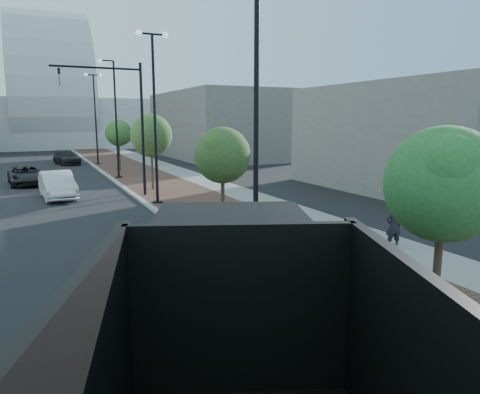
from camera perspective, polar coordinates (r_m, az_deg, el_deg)
name	(u,v)px	position (r m, az deg, el deg)	size (l,w,h in m)	color
sidewalk	(139,169)	(43.21, -12.90, 3.53)	(7.00, 140.00, 0.12)	#4C2D23
concrete_strip	(166,168)	(43.85, -9.45, 3.75)	(2.40, 140.00, 0.13)	slate
curb	(100,171)	(42.61, -17.50, 3.25)	(0.30, 140.00, 0.14)	gray
white_sedan	(57,185)	(28.91, -22.44, 1.45)	(1.71, 4.92, 1.62)	silver
dark_car_mid	(26,175)	(35.90, -25.81, 2.52)	(2.26, 4.90, 1.36)	black
dark_car_far	(67,158)	(50.57, -21.40, 4.74)	(1.97, 4.85, 1.41)	black
pedestrian	(393,227)	(17.33, 19.13, -3.62)	(0.59, 0.39, 1.62)	black
streetlight_1	(253,132)	(13.44, 1.66, 8.37)	(1.44, 0.56, 9.21)	black
streetlight_2	(155,117)	(24.77, -10.89, 10.03)	(1.72, 0.56, 9.28)	black
streetlight_3	(115,124)	(36.50, -15.79, 9.01)	(1.44, 0.56, 9.21)	black
streetlight_4	(96,118)	(48.38, -18.07, 9.61)	(1.72, 0.56, 9.28)	black
traffic_mast	(127,115)	(27.50, -14.33, 10.22)	(5.09, 0.20, 8.00)	black
tree_0	(444,185)	(9.47, 24.80, 1.46)	(2.32, 2.26, 4.61)	#382619
tree_1	(223,155)	(18.54, -2.17, 5.36)	(2.40, 2.35, 4.42)	#382619
tree_2	(152,135)	(29.91, -11.28, 7.81)	(2.72, 2.72, 5.06)	#382619
tree_3	(119,133)	(41.66, -15.30, 7.93)	(2.40, 2.35, 4.68)	#382619
convention_center	(51,112)	(87.07, -23.16, 10.03)	(50.00, 30.00, 50.00)	#9DA1A6
commercial_block_ne	(220,125)	(56.29, -2.64, 9.23)	(12.00, 22.00, 8.00)	#605C56
commercial_block_e	(419,138)	(32.25, 22.01, 7.09)	(10.00, 16.00, 7.00)	#67635D
utility_cover_1	(341,277)	(13.57, 12.82, -10.04)	(0.50, 0.50, 0.02)	black
utility_cover_2	(207,209)	(22.91, -4.27, -1.60)	(0.50, 0.50, 0.02)	black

